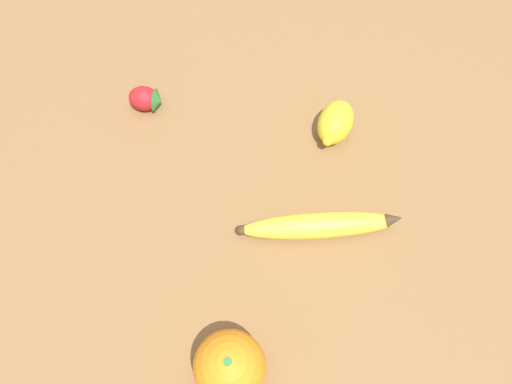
{
  "coord_description": "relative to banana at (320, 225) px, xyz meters",
  "views": [
    {
      "loc": [
        -0.31,
        0.1,
        0.65
      ],
      "look_at": [
        -0.03,
        -0.03,
        0.03
      ],
      "focal_mm": 35.0,
      "sensor_mm": 36.0,
      "label": 1
    }
  ],
  "objects": [
    {
      "name": "strawberry",
      "position": [
        0.3,
        0.15,
        0.0
      ],
      "size": [
        0.06,
        0.06,
        0.04
      ],
      "rotation": [
        0.0,
        0.0,
        4.12
      ],
      "color": "red",
      "rests_on": "ground_plane"
    },
    {
      "name": "ground_plane",
      "position": [
        0.11,
        0.09,
        -0.02
      ],
      "size": [
        3.0,
        3.0,
        0.0
      ],
      "primitive_type": "plane",
      "color": "olive"
    },
    {
      "name": "orange",
      "position": [
        -0.12,
        0.18,
        0.03
      ],
      "size": [
        0.09,
        0.09,
        0.09
      ],
      "color": "orange",
      "rests_on": "ground_plane"
    },
    {
      "name": "lemon",
      "position": [
        0.14,
        -0.09,
        0.01
      ],
      "size": [
        0.09,
        0.09,
        0.05
      ],
      "rotation": [
        0.0,
        0.0,
        2.33
      ],
      "color": "yellow",
      "rests_on": "ground_plane"
    },
    {
      "name": "banana",
      "position": [
        0.0,
        0.0,
        0.0
      ],
      "size": [
        0.11,
        0.22,
        0.04
      ],
      "rotation": [
        0.0,
        0.0,
        4.36
      ],
      "color": "yellow",
      "rests_on": "ground_plane"
    }
  ]
}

